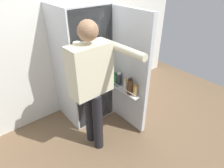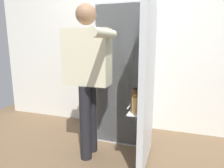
# 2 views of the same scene
# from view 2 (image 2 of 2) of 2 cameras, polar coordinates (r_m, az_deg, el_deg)

# --- Properties ---
(ground_plane) EXTENTS (5.04, 5.04, 0.00)m
(ground_plane) POSITION_cam_2_polar(r_m,az_deg,el_deg) (2.43, 0.57, -19.19)
(ground_plane) COLOR brown
(kitchen_wall) EXTENTS (4.40, 0.10, 2.58)m
(kitchen_wall) POSITION_cam_2_polar(r_m,az_deg,el_deg) (2.96, 6.12, 12.54)
(kitchen_wall) COLOR silver
(kitchen_wall) RESTS_ON ground_plane
(refrigerator) EXTENTS (0.70, 1.23, 1.68)m
(refrigerator) POSITION_cam_2_polar(r_m,az_deg,el_deg) (2.58, 4.60, 2.59)
(refrigerator) COLOR silver
(refrigerator) RESTS_ON ground_plane
(person) EXTENTS (0.56, 0.78, 1.62)m
(person) POSITION_cam_2_polar(r_m,az_deg,el_deg) (2.12, -6.70, 4.33)
(person) COLOR black
(person) RESTS_ON ground_plane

